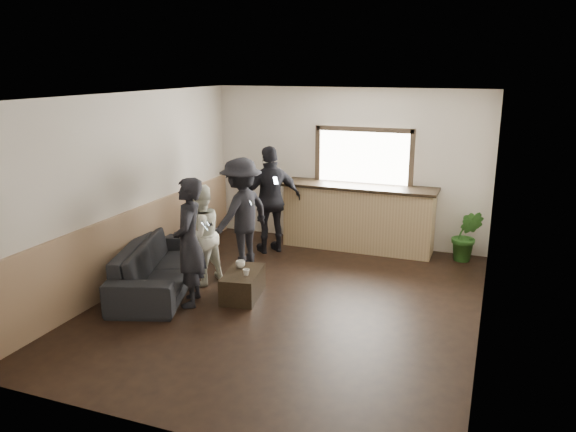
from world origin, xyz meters
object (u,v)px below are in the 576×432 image
at_px(cup_a, 240,264).
at_px(person_b, 200,235).
at_px(bar_counter, 358,213).
at_px(person_c, 241,213).
at_px(potted_plant, 467,236).
at_px(person_d, 271,200).
at_px(person_a, 189,242).
at_px(sofa, 159,266).
at_px(coffee_table, 243,284).
at_px(cup_b, 246,272).

bearing_deg(cup_a, person_b, 171.22).
bearing_deg(bar_counter, cup_a, -112.64).
bearing_deg(person_c, potted_plant, 131.68).
bearing_deg(person_d, person_a, 42.29).
xyz_separation_m(potted_plant, person_b, (-3.63, -2.43, 0.31)).
relative_size(sofa, person_d, 1.25).
xyz_separation_m(cup_a, person_b, (-0.70, 0.11, 0.33)).
height_order(cup_a, person_c, person_c).
bearing_deg(potted_plant, cup_a, -139.09).
bearing_deg(person_b, bar_counter, 165.04).
relative_size(person_a, person_b, 1.17).
bearing_deg(person_c, coffee_table, 43.13).
distance_m(bar_counter, person_b, 3.05).
bearing_deg(bar_counter, potted_plant, -1.42).
bearing_deg(sofa, cup_b, -107.56).
height_order(bar_counter, potted_plant, bar_counter).
distance_m(cup_b, person_a, 0.89).
bearing_deg(potted_plant, sofa, -145.77).
bearing_deg(bar_counter, person_a, -115.90).
relative_size(cup_a, person_c, 0.07).
height_order(bar_counter, coffee_table, bar_counter).
bearing_deg(potted_plant, person_d, -168.14).
relative_size(bar_counter, person_a, 1.54).
bearing_deg(person_a, potted_plant, 110.92).
distance_m(cup_a, potted_plant, 3.87).
relative_size(person_b, person_c, 0.85).
relative_size(sofa, person_c, 1.31).
xyz_separation_m(cup_a, cup_b, (0.20, -0.24, -0.01)).
bearing_deg(potted_plant, person_b, -146.22).
distance_m(sofa, person_a, 0.96).
height_order(cup_a, potted_plant, potted_plant).
bearing_deg(cup_a, person_d, 98.88).
bearing_deg(person_b, cup_b, 89.76).
bearing_deg(potted_plant, person_a, -137.31).
bearing_deg(coffee_table, person_a, -141.23).
height_order(sofa, person_d, person_d).
relative_size(sofa, cup_b, 24.37).
xyz_separation_m(bar_counter, person_a, (-1.54, -3.17, 0.24)).
height_order(bar_counter, person_b, bar_counter).
height_order(coffee_table, potted_plant, potted_plant).
distance_m(person_a, person_c, 1.61).
xyz_separation_m(cup_a, person_a, (-0.46, -0.59, 0.45)).
xyz_separation_m(cup_b, person_b, (-0.91, 0.35, 0.34)).
height_order(coffee_table, person_a, person_a).
bearing_deg(sofa, potted_plant, -74.18).
bearing_deg(coffee_table, person_b, 162.99).
bearing_deg(person_b, person_c, -174.68).
bearing_deg(coffee_table, potted_plant, 43.42).
height_order(cup_b, person_d, person_d).
bearing_deg(person_d, person_c, 35.51).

